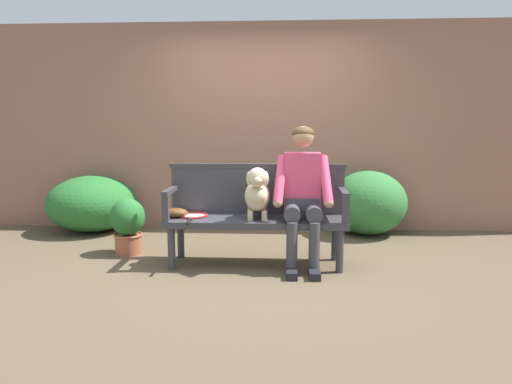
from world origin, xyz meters
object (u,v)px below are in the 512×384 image
(baseball_glove, at_px, (176,213))
(garden_bench, at_px, (256,224))
(person_seated, at_px, (303,191))
(tennis_racket, at_px, (193,216))
(dog_on_bench, at_px, (257,193))
(potted_plant, at_px, (128,224))

(baseball_glove, bearing_deg, garden_bench, 6.27)
(person_seated, xyz_separation_m, tennis_racket, (-1.06, 0.03, -0.26))
(garden_bench, relative_size, baseball_glove, 7.80)
(garden_bench, distance_m, baseball_glove, 0.77)
(dog_on_bench, bearing_deg, potted_plant, 164.69)
(tennis_racket, bearing_deg, garden_bench, -1.51)
(garden_bench, height_order, tennis_racket, tennis_racket)
(garden_bench, height_order, potted_plant, potted_plant)
(tennis_racket, distance_m, potted_plant, 0.81)
(baseball_glove, height_order, potted_plant, potted_plant)
(garden_bench, bearing_deg, potted_plant, 167.33)
(baseball_glove, bearing_deg, person_seated, 5.04)
(tennis_racket, height_order, baseball_glove, baseball_glove)
(person_seated, height_order, tennis_racket, person_seated)
(garden_bench, height_order, baseball_glove, baseball_glove)
(person_seated, height_order, potted_plant, person_seated)
(dog_on_bench, bearing_deg, tennis_racket, 172.15)
(tennis_racket, bearing_deg, person_seated, -1.68)
(person_seated, height_order, dog_on_bench, person_seated)
(dog_on_bench, height_order, baseball_glove, dog_on_bench)
(potted_plant, bearing_deg, person_seated, -10.10)
(person_seated, distance_m, baseball_glove, 1.23)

